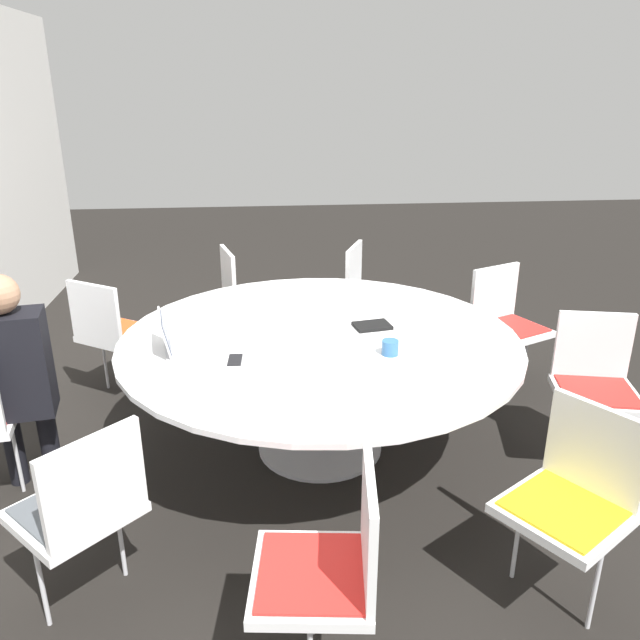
{
  "coord_description": "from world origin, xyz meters",
  "views": [
    {
      "loc": [
        -3.26,
        0.31,
        2.08
      ],
      "look_at": [
        0.0,
        0.0,
        0.83
      ],
      "focal_mm": 35.0,
      "sensor_mm": 36.0,
      "label": 1
    }
  ],
  "objects_px": {
    "chair_4": "(595,378)",
    "chair_6": "(369,289)",
    "chair_1": "(81,503)",
    "chair_3": "(574,492)",
    "chair_2": "(331,561)",
    "laptop": "(178,342)",
    "chair_5": "(505,318)",
    "chair_8": "(112,328)",
    "cell_phone": "(235,360)",
    "spiral_notebook": "(372,326)",
    "coffee_cup": "(390,348)",
    "chair_7": "(245,291)",
    "person_0": "(13,369)"
  },
  "relations": [
    {
      "from": "chair_5",
      "to": "laptop",
      "type": "xyz_separation_m",
      "value": [
        -0.84,
        2.16,
        0.26
      ]
    },
    {
      "from": "chair_3",
      "to": "laptop",
      "type": "relative_size",
      "value": 2.63
    },
    {
      "from": "cell_phone",
      "to": "spiral_notebook",
      "type": "bearing_deg",
      "value": -63.39
    },
    {
      "from": "cell_phone",
      "to": "chair_6",
      "type": "bearing_deg",
      "value": -30.0
    },
    {
      "from": "chair_1",
      "to": "coffee_cup",
      "type": "bearing_deg",
      "value": -13.33
    },
    {
      "from": "chair_1",
      "to": "chair_7",
      "type": "bearing_deg",
      "value": 32.46
    },
    {
      "from": "chair_4",
      "to": "chair_2",
      "type": "bearing_deg",
      "value": 50.45
    },
    {
      "from": "chair_5",
      "to": "person_0",
      "type": "distance_m",
      "value": 3.13
    },
    {
      "from": "chair_6",
      "to": "person_0",
      "type": "distance_m",
      "value": 2.74
    },
    {
      "from": "chair_2",
      "to": "chair_5",
      "type": "height_order",
      "value": "same"
    },
    {
      "from": "person_0",
      "to": "chair_4",
      "type": "bearing_deg",
      "value": -9.92
    },
    {
      "from": "chair_3",
      "to": "cell_phone",
      "type": "relative_size",
      "value": 6.08
    },
    {
      "from": "chair_3",
      "to": "chair_6",
      "type": "distance_m",
      "value": 2.74
    },
    {
      "from": "chair_7",
      "to": "chair_8",
      "type": "bearing_deg",
      "value": -66.1
    },
    {
      "from": "chair_8",
      "to": "cell_phone",
      "type": "height_order",
      "value": "chair_8"
    },
    {
      "from": "chair_4",
      "to": "cell_phone",
      "type": "bearing_deg",
      "value": 12.91
    },
    {
      "from": "chair_6",
      "to": "coffee_cup",
      "type": "height_order",
      "value": "chair_6"
    },
    {
      "from": "chair_1",
      "to": "coffee_cup",
      "type": "relative_size",
      "value": 9.84
    },
    {
      "from": "chair_1",
      "to": "chair_8",
      "type": "bearing_deg",
      "value": 53.87
    },
    {
      "from": "chair_4",
      "to": "chair_5",
      "type": "height_order",
      "value": "same"
    },
    {
      "from": "cell_phone",
      "to": "laptop",
      "type": "bearing_deg",
      "value": 63.57
    },
    {
      "from": "chair_3",
      "to": "chair_5",
      "type": "bearing_deg",
      "value": -46.96
    },
    {
      "from": "chair_2",
      "to": "cell_phone",
      "type": "height_order",
      "value": "chair_2"
    },
    {
      "from": "chair_1",
      "to": "chair_5",
      "type": "relative_size",
      "value": 1.0
    },
    {
      "from": "chair_1",
      "to": "chair_5",
      "type": "height_order",
      "value": "same"
    },
    {
      "from": "spiral_notebook",
      "to": "coffee_cup",
      "type": "bearing_deg",
      "value": -176.36
    },
    {
      "from": "chair_6",
      "to": "chair_8",
      "type": "bearing_deg",
      "value": -47.48
    },
    {
      "from": "chair_1",
      "to": "laptop",
      "type": "xyz_separation_m",
      "value": [
        1.01,
        -0.28,
        0.26
      ]
    },
    {
      "from": "chair_1",
      "to": "chair_8",
      "type": "distance_m",
      "value": 1.94
    },
    {
      "from": "chair_7",
      "to": "cell_phone",
      "type": "relative_size",
      "value": 6.08
    },
    {
      "from": "chair_1",
      "to": "chair_6",
      "type": "xyz_separation_m",
      "value": [
        2.6,
        -1.59,
        0.0
      ]
    },
    {
      "from": "chair_2",
      "to": "spiral_notebook",
      "type": "distance_m",
      "value": 1.73
    },
    {
      "from": "chair_6",
      "to": "chair_5",
      "type": "bearing_deg",
      "value": 71.13
    },
    {
      "from": "chair_4",
      "to": "spiral_notebook",
      "type": "distance_m",
      "value": 1.29
    },
    {
      "from": "person_0",
      "to": "laptop",
      "type": "bearing_deg",
      "value": -1.08
    },
    {
      "from": "chair_4",
      "to": "chair_6",
      "type": "height_order",
      "value": "same"
    },
    {
      "from": "chair_2",
      "to": "laptop",
      "type": "bearing_deg",
      "value": 31.76
    },
    {
      "from": "chair_3",
      "to": "chair_4",
      "type": "relative_size",
      "value": 1.0
    },
    {
      "from": "chair_3",
      "to": "laptop",
      "type": "height_order",
      "value": "laptop"
    },
    {
      "from": "coffee_cup",
      "to": "chair_6",
      "type": "bearing_deg",
      "value": -6.24
    },
    {
      "from": "laptop",
      "to": "chair_7",
      "type": "bearing_deg",
      "value": -20.87
    },
    {
      "from": "chair_1",
      "to": "chair_2",
      "type": "xyz_separation_m",
      "value": [
        -0.41,
        -0.95,
        0.0
      ]
    },
    {
      "from": "chair_1",
      "to": "spiral_notebook",
      "type": "bearing_deg",
      "value": -2.39
    },
    {
      "from": "chair_6",
      "to": "chair_4",
      "type": "bearing_deg",
      "value": 52.57
    },
    {
      "from": "laptop",
      "to": "spiral_notebook",
      "type": "relative_size",
      "value": 1.42
    },
    {
      "from": "chair_6",
      "to": "chair_8",
      "type": "xyz_separation_m",
      "value": [
        -0.68,
        1.88,
        0.0
      ]
    },
    {
      "from": "cell_phone",
      "to": "chair_4",
      "type": "bearing_deg",
      "value": -89.59
    },
    {
      "from": "chair_6",
      "to": "person_0",
      "type": "relative_size",
      "value": 0.71
    },
    {
      "from": "laptop",
      "to": "chair_2",
      "type": "bearing_deg",
      "value": -164.46
    },
    {
      "from": "chair_4",
      "to": "coffee_cup",
      "type": "relative_size",
      "value": 9.84
    }
  ]
}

